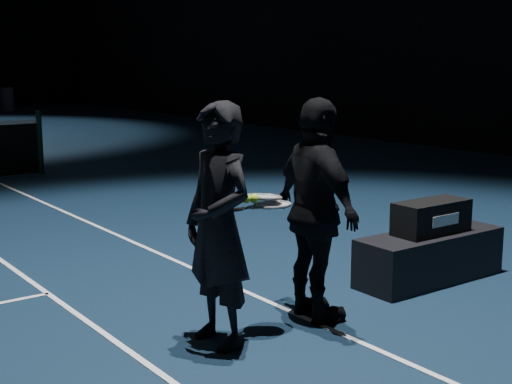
% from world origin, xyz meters
% --- Properties ---
extents(net_post_right, '(0.10, 0.10, 1.10)m').
position_xyz_m(net_post_right, '(6.40, 0.00, 0.55)').
color(net_post_right, black).
rests_on(net_post_right, floor).
extents(player_bench, '(1.47, 0.51, 0.44)m').
position_xyz_m(player_bench, '(7.01, -8.08, 0.22)').
color(player_bench, black).
rests_on(player_bench, floor).
extents(racket_bag, '(0.74, 0.32, 0.29)m').
position_xyz_m(racket_bag, '(7.01, -8.08, 0.59)').
color(racket_bag, black).
rests_on(racket_bag, player_bench).
extents(bag_signature, '(0.34, 0.01, 0.10)m').
position_xyz_m(bag_signature, '(7.01, -8.24, 0.59)').
color(bag_signature, white).
rests_on(bag_signature, racket_bag).
extents(player_a, '(0.44, 0.64, 1.69)m').
position_xyz_m(player_a, '(4.70, -8.15, 0.85)').
color(player_a, black).
rests_on(player_a, floor).
extents(player_b, '(0.56, 1.04, 1.69)m').
position_xyz_m(player_b, '(5.55, -8.20, 0.85)').
color(player_b, black).
rests_on(player_b, floor).
extents(racket_lower, '(0.69, 0.26, 0.03)m').
position_xyz_m(racket_lower, '(5.15, -8.17, 0.94)').
color(racket_lower, black).
rests_on(racket_lower, player_a).
extents(racket_upper, '(0.68, 0.23, 0.10)m').
position_xyz_m(racket_upper, '(5.10, -8.13, 1.00)').
color(racket_upper, black).
rests_on(racket_upper, player_b).
extents(tennis_balls, '(0.12, 0.10, 0.12)m').
position_xyz_m(tennis_balls, '(4.95, -8.16, 1.02)').
color(tennis_balls, '#AED42D').
rests_on(tennis_balls, racket_upper).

